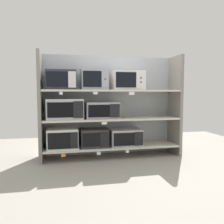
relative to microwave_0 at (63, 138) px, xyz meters
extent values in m
cube|color=gray|center=(0.82, -1.00, -0.36)|extent=(6.24, 6.00, 0.02)
cube|color=#9EA3A8|center=(0.82, 0.26, 0.51)|extent=(2.44, 0.04, 1.72)
cube|color=gray|center=(-0.33, 0.00, 0.51)|extent=(0.05, 0.48, 1.72)
cube|color=gray|center=(1.97, 0.00, 0.51)|extent=(0.05, 0.48, 1.72)
cube|color=beige|center=(0.82, 0.00, -0.17)|extent=(2.24, 0.48, 0.03)
cube|color=silver|center=(0.00, 0.00, 0.00)|extent=(0.48, 0.42, 0.32)
cube|color=black|center=(-0.05, -0.21, 0.00)|extent=(0.34, 0.01, 0.25)
cube|color=black|center=(0.18, -0.21, 0.00)|extent=(0.11, 0.01, 0.25)
cube|color=#2F2A2E|center=(0.51, 0.00, -0.01)|extent=(0.45, 0.36, 0.30)
cube|color=black|center=(0.45, -0.18, -0.01)|extent=(0.28, 0.01, 0.21)
cube|color=black|center=(0.66, -0.18, -0.01)|extent=(0.14, 0.01, 0.24)
cube|color=#A5A4AD|center=(1.05, 0.00, -0.02)|extent=(0.53, 0.41, 0.28)
cube|color=black|center=(0.98, -0.21, -0.02)|extent=(0.35, 0.01, 0.21)
cube|color=black|center=(1.23, -0.21, -0.02)|extent=(0.15, 0.01, 0.22)
cylinder|color=#262628|center=(1.23, -0.21, -0.05)|extent=(0.02, 0.01, 0.02)
cylinder|color=#262628|center=(1.23, -0.21, 0.01)|extent=(0.02, 0.01, 0.02)
cube|color=orange|center=(0.01, -0.24, -0.22)|extent=(0.07, 0.00, 0.05)
cube|color=white|center=(0.55, -0.24, -0.22)|extent=(0.06, 0.00, 0.05)
cube|color=white|center=(1.02, -0.24, -0.22)|extent=(0.05, 0.00, 0.04)
cube|color=beige|center=(0.82, 0.00, 0.30)|extent=(2.24, 0.48, 0.03)
cube|color=#B1B9B7|center=(0.04, 0.00, 0.47)|extent=(0.57, 0.41, 0.32)
cube|color=black|center=(-0.03, -0.21, 0.47)|extent=(0.39, 0.01, 0.23)
cube|color=black|center=(0.24, -0.21, 0.47)|extent=(0.15, 0.01, 0.26)
cylinder|color=#262628|center=(0.24, -0.22, 0.44)|extent=(0.02, 0.01, 0.02)
cylinder|color=#262628|center=(0.24, -0.22, 0.51)|extent=(0.02, 0.01, 0.02)
cube|color=#A09FAA|center=(0.65, 0.00, 0.45)|extent=(0.54, 0.36, 0.27)
cube|color=black|center=(0.57, -0.18, 0.45)|extent=(0.34, 0.01, 0.20)
cube|color=black|center=(0.82, -0.18, 0.45)|extent=(0.16, 0.01, 0.21)
cylinder|color=#262628|center=(0.82, -0.19, 0.45)|extent=(0.02, 0.01, 0.02)
cube|color=white|center=(0.64, -0.24, 0.26)|extent=(0.08, 0.00, 0.04)
cube|color=beige|center=(0.82, 0.00, 0.77)|extent=(2.24, 0.48, 0.03)
cube|color=#2E2A37|center=(-0.01, 0.00, 0.93)|extent=(0.46, 0.41, 0.30)
cube|color=black|center=(-0.06, -0.21, 0.93)|extent=(0.32, 0.01, 0.23)
cube|color=silver|center=(0.15, -0.21, 0.93)|extent=(0.12, 0.01, 0.24)
cube|color=#9EA1AD|center=(0.52, 0.00, 0.95)|extent=(0.43, 0.34, 0.33)
cube|color=black|center=(0.47, -0.17, 0.95)|extent=(0.29, 0.01, 0.25)
cube|color=#9EA1AD|center=(0.67, -0.17, 0.95)|extent=(0.11, 0.01, 0.26)
cylinder|color=#262628|center=(0.67, -0.18, 0.95)|extent=(0.02, 0.01, 0.02)
cube|color=silver|center=(1.08, 0.00, 0.94)|extent=(0.52, 0.38, 0.32)
cube|color=black|center=(1.01, -0.19, 0.94)|extent=(0.33, 0.01, 0.24)
cube|color=silver|center=(1.25, -0.19, 0.94)|extent=(0.16, 0.01, 0.25)
cylinder|color=#262628|center=(1.25, -0.20, 0.91)|extent=(0.02, 0.01, 0.02)
cylinder|color=#262628|center=(1.25, -0.20, 0.97)|extent=(0.02, 0.01, 0.02)
cube|color=white|center=(-0.01, -0.24, 0.73)|extent=(0.05, 0.00, 0.04)
cube|color=white|center=(0.51, -0.24, 0.73)|extent=(0.07, 0.00, 0.04)
cube|color=white|center=(1.09, -0.24, 0.72)|extent=(0.09, 0.00, 0.05)
camera|label=1|loc=(0.00, -3.80, 0.73)|focal=37.35mm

